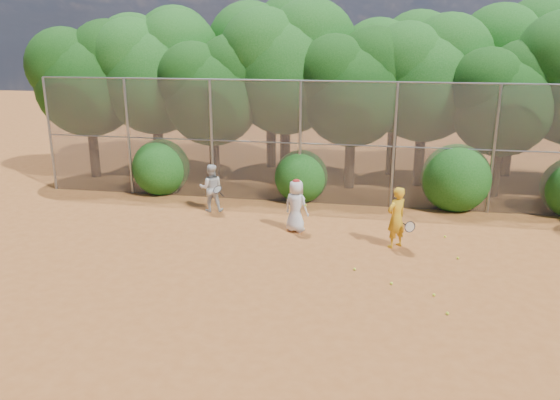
# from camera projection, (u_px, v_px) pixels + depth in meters

# --- Properties ---
(ground) EXTENTS (80.00, 80.00, 0.00)m
(ground) POSITION_uv_depth(u_px,v_px,m) (302.00, 279.00, 12.49)
(ground) COLOR #985222
(ground) RESTS_ON ground
(fence_back) EXTENTS (20.05, 0.09, 4.03)m
(fence_back) POSITION_uv_depth(u_px,v_px,m) (327.00, 143.00, 17.57)
(fence_back) COLOR gray
(fence_back) RESTS_ON ground
(tree_0) EXTENTS (4.38, 3.81, 6.00)m
(tree_0) POSITION_uv_depth(u_px,v_px,m) (88.00, 75.00, 20.63)
(tree_0) COLOR black
(tree_0) RESTS_ON ground
(tree_1) EXTENTS (4.64, 4.03, 6.35)m
(tree_1) POSITION_uv_depth(u_px,v_px,m) (156.00, 69.00, 20.58)
(tree_1) COLOR black
(tree_1) RESTS_ON ground
(tree_2) EXTENTS (3.99, 3.47, 5.47)m
(tree_2) POSITION_uv_depth(u_px,v_px,m) (214.00, 87.00, 19.64)
(tree_2) COLOR black
(tree_2) RESTS_ON ground
(tree_3) EXTENTS (4.89, 4.26, 6.70)m
(tree_3) POSITION_uv_depth(u_px,v_px,m) (287.00, 63.00, 19.91)
(tree_3) COLOR black
(tree_3) RESTS_ON ground
(tree_4) EXTENTS (4.19, 3.64, 5.73)m
(tree_4) POSITION_uv_depth(u_px,v_px,m) (354.00, 84.00, 19.07)
(tree_4) COLOR black
(tree_4) RESTS_ON ground
(tree_5) EXTENTS (4.51, 3.92, 6.17)m
(tree_5) POSITION_uv_depth(u_px,v_px,m) (427.00, 75.00, 19.29)
(tree_5) COLOR black
(tree_5) RESTS_ON ground
(tree_6) EXTENTS (3.86, 3.36, 5.29)m
(tree_6) POSITION_uv_depth(u_px,v_px,m) (505.00, 95.00, 18.07)
(tree_6) COLOR black
(tree_6) RESTS_ON ground
(tree_9) EXTENTS (4.83, 4.20, 6.62)m
(tree_9) POSITION_uv_depth(u_px,v_px,m) (155.00, 62.00, 22.88)
(tree_9) COLOR black
(tree_9) RESTS_ON ground
(tree_10) EXTENTS (5.15, 4.48, 7.06)m
(tree_10) POSITION_uv_depth(u_px,v_px,m) (273.00, 55.00, 22.09)
(tree_10) COLOR black
(tree_10) RESTS_ON ground
(tree_11) EXTENTS (4.64, 4.03, 6.35)m
(tree_11) POSITION_uv_depth(u_px,v_px,m) (398.00, 68.00, 20.95)
(tree_11) COLOR black
(tree_11) RESTS_ON ground
(tree_12) EXTENTS (5.02, 4.37, 6.88)m
(tree_12) POSITION_uv_depth(u_px,v_px,m) (520.00, 59.00, 20.61)
(tree_12) COLOR black
(tree_12) RESTS_ON ground
(bush_0) EXTENTS (2.00, 2.00, 2.00)m
(bush_0) POSITION_uv_depth(u_px,v_px,m) (161.00, 165.00, 19.21)
(bush_0) COLOR #154E13
(bush_0) RESTS_ON ground
(bush_1) EXTENTS (1.80, 1.80, 1.80)m
(bush_1) POSITION_uv_depth(u_px,v_px,m) (301.00, 174.00, 18.34)
(bush_1) COLOR #154E13
(bush_1) RESTS_ON ground
(bush_2) EXTENTS (2.20, 2.20, 2.20)m
(bush_2) POSITION_uv_depth(u_px,v_px,m) (456.00, 175.00, 17.39)
(bush_2) COLOR #154E13
(bush_2) RESTS_ON ground
(player_yellow) EXTENTS (0.85, 0.70, 1.64)m
(player_yellow) POSITION_uv_depth(u_px,v_px,m) (396.00, 217.00, 14.18)
(player_yellow) COLOR gold
(player_yellow) RESTS_ON ground
(player_teen) EXTENTS (0.86, 0.73, 1.53)m
(player_teen) POSITION_uv_depth(u_px,v_px,m) (296.00, 206.00, 15.37)
(player_teen) COLOR silver
(player_teen) RESTS_ON ground
(player_white) EXTENTS (0.92, 0.84, 1.52)m
(player_white) POSITION_uv_depth(u_px,v_px,m) (211.00, 188.00, 17.19)
(player_white) COLOR silver
(player_white) RESTS_ON ground
(ball_0) EXTENTS (0.07, 0.07, 0.07)m
(ball_0) POSITION_uv_depth(u_px,v_px,m) (391.00, 283.00, 12.19)
(ball_0) COLOR #C1D927
(ball_0) RESTS_ON ground
(ball_1) EXTENTS (0.07, 0.07, 0.07)m
(ball_1) POSITION_uv_depth(u_px,v_px,m) (458.00, 258.00, 13.59)
(ball_1) COLOR #C1D927
(ball_1) RESTS_ON ground
(ball_2) EXTENTS (0.07, 0.07, 0.07)m
(ball_2) POSITION_uv_depth(u_px,v_px,m) (447.00, 313.00, 10.86)
(ball_2) COLOR #C1D927
(ball_2) RESTS_ON ground
(ball_3) EXTENTS (0.07, 0.07, 0.07)m
(ball_3) POSITION_uv_depth(u_px,v_px,m) (434.00, 295.00, 11.64)
(ball_3) COLOR #C1D927
(ball_3) RESTS_ON ground
(ball_4) EXTENTS (0.07, 0.07, 0.07)m
(ball_4) POSITION_uv_depth(u_px,v_px,m) (355.00, 269.00, 12.93)
(ball_4) COLOR #C1D927
(ball_4) RESTS_ON ground
(ball_5) EXTENTS (0.07, 0.07, 0.07)m
(ball_5) POSITION_uv_depth(u_px,v_px,m) (402.00, 230.00, 15.60)
(ball_5) COLOR #C1D927
(ball_5) RESTS_ON ground
(ball_6) EXTENTS (0.07, 0.07, 0.07)m
(ball_6) POSITION_uv_depth(u_px,v_px,m) (445.00, 237.00, 15.05)
(ball_6) COLOR #C1D927
(ball_6) RESTS_ON ground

